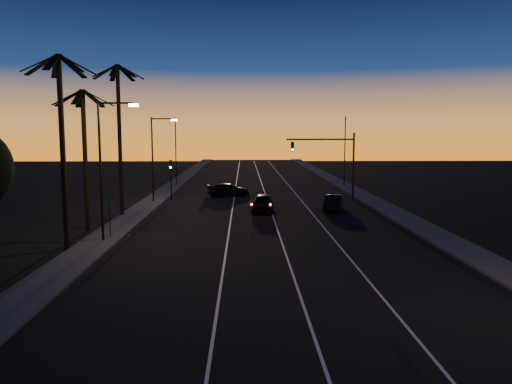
{
  "coord_description": "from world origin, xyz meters",
  "views": [
    {
      "loc": [
        -1.91,
        -11.69,
        7.07
      ],
      "look_at": [
        -1.1,
        22.26,
        2.96
      ],
      "focal_mm": 35.0,
      "sensor_mm": 36.0,
      "label": 1
    }
  ],
  "objects_px": {
    "lead_car": "(263,203)",
    "signal_mast": "(331,154)",
    "right_car": "(333,203)",
    "cross_car": "(228,190)"
  },
  "relations": [
    {
      "from": "right_car",
      "to": "signal_mast",
      "type": "bearing_deg",
      "value": 82.25
    },
    {
      "from": "signal_mast",
      "to": "cross_car",
      "type": "bearing_deg",
      "value": 164.48
    },
    {
      "from": "right_car",
      "to": "cross_car",
      "type": "relative_size",
      "value": 0.85
    },
    {
      "from": "lead_car",
      "to": "right_car",
      "type": "distance_m",
      "value": 6.42
    },
    {
      "from": "lead_car",
      "to": "cross_car",
      "type": "bearing_deg",
      "value": 107.51
    },
    {
      "from": "signal_mast",
      "to": "right_car",
      "type": "height_order",
      "value": "signal_mast"
    },
    {
      "from": "signal_mast",
      "to": "cross_car",
      "type": "relative_size",
      "value": 1.37
    },
    {
      "from": "lead_car",
      "to": "cross_car",
      "type": "height_order",
      "value": "lead_car"
    },
    {
      "from": "lead_car",
      "to": "signal_mast",
      "type": "bearing_deg",
      "value": 46.66
    },
    {
      "from": "signal_mast",
      "to": "lead_car",
      "type": "relative_size",
      "value": 1.36
    }
  ]
}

